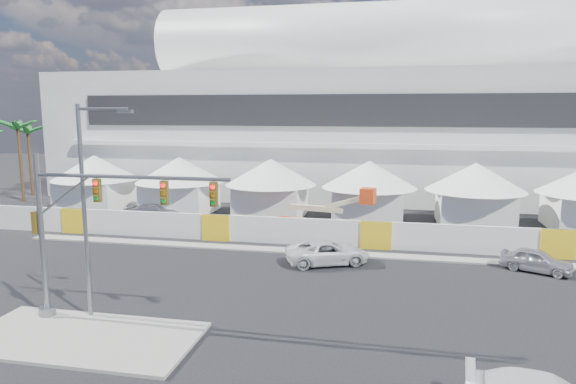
% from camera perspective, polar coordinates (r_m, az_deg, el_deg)
% --- Properties ---
extents(ground, '(160.00, 160.00, 0.00)m').
position_cam_1_polar(ground, '(24.90, -5.89, -14.27)').
color(ground, black).
rests_on(ground, ground).
extents(median_island, '(10.00, 5.00, 0.15)m').
position_cam_1_polar(median_island, '(24.84, -21.90, -14.79)').
color(median_island, gray).
rests_on(median_island, ground).
extents(stadium, '(80.00, 24.80, 21.98)m').
position_cam_1_polar(stadium, '(63.30, 13.28, 8.52)').
color(stadium, silver).
rests_on(stadium, ground).
extents(tent_row, '(53.40, 8.40, 5.40)m').
position_cam_1_polar(tent_row, '(46.71, 3.47, 0.85)').
color(tent_row, white).
rests_on(tent_row, ground).
extents(hoarding_fence, '(70.00, 0.25, 2.00)m').
position_cam_1_polar(hoarding_fence, '(37.35, 9.76, -4.74)').
color(hoarding_fence, white).
rests_on(hoarding_fence, ground).
extents(palm_cluster, '(10.60, 10.60, 8.55)m').
position_cam_1_polar(palm_cluster, '(65.37, -26.81, 5.55)').
color(palm_cluster, '#47331E').
rests_on(palm_cluster, ground).
extents(sedan_silver, '(3.28, 4.49, 1.42)m').
position_cam_1_polar(sedan_silver, '(35.29, 25.87, -6.85)').
color(sedan_silver, silver).
rests_on(sedan_silver, ground).
extents(pickup_curb, '(4.39, 5.92, 1.50)m').
position_cam_1_polar(pickup_curb, '(33.46, 4.42, -6.71)').
color(pickup_curb, silver).
rests_on(pickup_curb, ground).
extents(lot_car_c, '(3.04, 5.09, 1.38)m').
position_cam_1_polar(lot_car_c, '(48.06, -14.63, -2.17)').
color(lot_car_c, '#9D9CA0').
rests_on(lot_car_c, ground).
extents(traffic_mast, '(9.65, 0.75, 7.76)m').
position_cam_1_polar(traffic_mast, '(25.44, -22.23, -3.93)').
color(traffic_mast, gray).
rests_on(traffic_mast, median_island).
extents(streetlight_median, '(2.76, 0.28, 9.98)m').
position_cam_1_polar(streetlight_median, '(25.36, -21.28, -0.55)').
color(streetlight_median, gray).
rests_on(streetlight_median, median_island).
extents(boom_lift, '(8.32, 2.67, 4.13)m').
position_cam_1_polar(boom_lift, '(40.50, 2.36, -3.36)').
color(boom_lift, red).
rests_on(boom_lift, ground).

